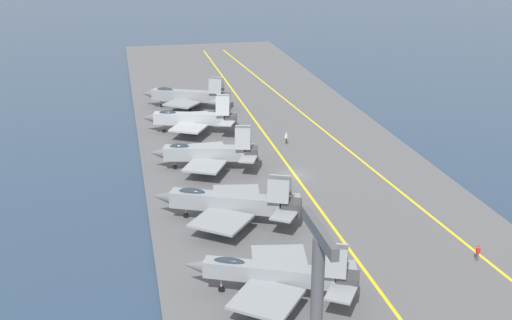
# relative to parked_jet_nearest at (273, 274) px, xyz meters

# --- Properties ---
(ground_plane) EXTENTS (2000.00, 2000.00, 0.00)m
(ground_plane) POSITION_rel_parked_jet_nearest_xyz_m (29.05, -10.05, -2.90)
(ground_plane) COLOR navy
(carrier_deck) EXTENTS (202.43, 40.64, 0.40)m
(carrier_deck) POSITION_rel_parked_jet_nearest_xyz_m (29.05, -10.05, -2.70)
(carrier_deck) COLOR #565659
(carrier_deck) RESTS_ON ground
(deck_stripe_foul_line) EXTENTS (181.82, 12.23, 0.01)m
(deck_stripe_foul_line) POSITION_rel_parked_jet_nearest_xyz_m (29.05, -21.23, -2.50)
(deck_stripe_foul_line) COLOR yellow
(deck_stripe_foul_line) RESTS_ON carrier_deck
(deck_stripe_centerline) EXTENTS (182.19, 0.36, 0.01)m
(deck_stripe_centerline) POSITION_rel_parked_jet_nearest_xyz_m (29.05, -10.05, -2.50)
(deck_stripe_centerline) COLOR yellow
(deck_stripe_centerline) RESTS_ON carrier_deck
(parked_jet_nearest) EXTENTS (13.34, 16.26, 5.92)m
(parked_jet_nearest) POSITION_rel_parked_jet_nearest_xyz_m (0.00, 0.00, 0.00)
(parked_jet_nearest) COLOR gray
(parked_jet_nearest) RESTS_ON carrier_deck
(parked_jet_second) EXTENTS (13.81, 17.31, 5.99)m
(parked_jet_second) POSITION_rel_parked_jet_nearest_xyz_m (16.57, 1.34, -0.08)
(parked_jet_second) COLOR gray
(parked_jet_second) RESTS_ON carrier_deck
(parked_jet_third) EXTENTS (12.60, 15.15, 6.26)m
(parked_jet_third) POSITION_rel_parked_jet_nearest_xyz_m (33.61, 1.46, -0.10)
(parked_jet_third) COLOR gray
(parked_jet_third) RESTS_ON carrier_deck
(parked_jet_fourth) EXTENTS (11.96, 15.63, 6.48)m
(parked_jet_fourth) POSITION_rel_parked_jet_nearest_xyz_m (50.27, 1.53, -0.01)
(parked_jet_fourth) COLOR #9EA3A8
(parked_jet_fourth) RESTS_ON carrier_deck
(parked_jet_fifth) EXTENTS (12.32, 16.71, 6.03)m
(parked_jet_fifth) POSITION_rel_parked_jet_nearest_xyz_m (65.01, 0.67, -0.07)
(parked_jet_fifth) COLOR gray
(parked_jet_fifth) RESTS_ON carrier_deck
(crew_red_vest) EXTENTS (0.32, 0.42, 1.73)m
(crew_red_vest) POSITION_rel_parked_jet_nearest_xyz_m (2.24, -22.01, -1.55)
(crew_red_vest) COLOR #4C473D
(crew_red_vest) RESTS_ON carrier_deck
(crew_white_vest) EXTENTS (0.46, 0.45, 1.81)m
(crew_white_vest) POSITION_rel_parked_jet_nearest_xyz_m (41.75, -12.21, -1.51)
(crew_white_vest) COLOR #383328
(crew_white_vest) RESTS_ON carrier_deck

